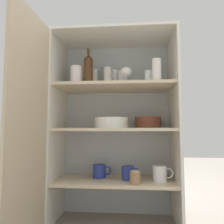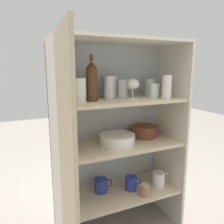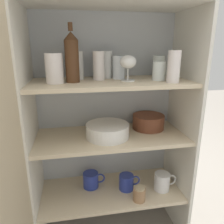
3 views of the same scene
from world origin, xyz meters
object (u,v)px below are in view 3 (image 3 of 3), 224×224
object	(u,v)px
wine_bottle	(72,57)
coffee_mug_primary	(91,180)
plate_stack_white	(108,130)
storage_jar	(139,194)
mixing_bowl_large	(148,121)

from	to	relation	value
wine_bottle	coffee_mug_primary	bearing A→B (deg)	39.84
plate_stack_white	coffee_mug_primary	xyz separation A→B (m)	(-0.09, 0.07, -0.34)
plate_stack_white	storage_jar	distance (m)	0.39
coffee_mug_primary	plate_stack_white	bearing A→B (deg)	-36.20
storage_jar	mixing_bowl_large	bearing A→B (deg)	61.91
mixing_bowl_large	coffee_mug_primary	distance (m)	0.49
mixing_bowl_large	coffee_mug_primary	world-z (taller)	mixing_bowl_large
plate_stack_white	coffee_mug_primary	world-z (taller)	plate_stack_white
wine_bottle	mixing_bowl_large	bearing A→B (deg)	10.75
wine_bottle	mixing_bowl_large	distance (m)	0.57
plate_stack_white	wine_bottle	bearing A→B (deg)	179.04
storage_jar	plate_stack_white	bearing A→B (deg)	147.10
coffee_mug_primary	wine_bottle	bearing A→B (deg)	-140.16
plate_stack_white	coffee_mug_primary	size ratio (longest dim) A/B	1.75
wine_bottle	storage_jar	bearing A→B (deg)	-17.87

